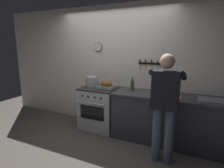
{
  "coord_description": "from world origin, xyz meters",
  "views": [
    {
      "loc": [
        1.57,
        -2.25,
        1.77
      ],
      "look_at": [
        0.14,
        0.85,
        1.04
      ],
      "focal_mm": 28.95,
      "sensor_mm": 36.0,
      "label": 1
    }
  ],
  "objects_px": {
    "bottle_olive_oil": "(132,85)",
    "stock_pot": "(92,81)",
    "stove": "(99,108)",
    "cutting_board": "(170,96)",
    "bottle_hot_sauce": "(168,90)",
    "bottle_vinegar": "(161,87)",
    "person_cook": "(165,102)",
    "roasting_pan": "(106,85)"
  },
  "relations": [
    {
      "from": "bottle_hot_sauce",
      "to": "stove",
      "type": "bearing_deg",
      "value": -174.11
    },
    {
      "from": "person_cook",
      "to": "bottle_vinegar",
      "type": "bearing_deg",
      "value": 4.45
    },
    {
      "from": "roasting_pan",
      "to": "stock_pot",
      "type": "xyz_separation_m",
      "value": [
        -0.38,
        0.06,
        0.03
      ]
    },
    {
      "from": "roasting_pan",
      "to": "stock_pot",
      "type": "distance_m",
      "value": 0.39
    },
    {
      "from": "cutting_board",
      "to": "bottle_olive_oil",
      "type": "distance_m",
      "value": 0.75
    },
    {
      "from": "person_cook",
      "to": "cutting_board",
      "type": "distance_m",
      "value": 0.49
    },
    {
      "from": "bottle_hot_sauce",
      "to": "bottle_olive_oil",
      "type": "bearing_deg",
      "value": -171.45
    },
    {
      "from": "stock_pot",
      "to": "bottle_hot_sauce",
      "type": "bearing_deg",
      "value": 3.12
    },
    {
      "from": "bottle_vinegar",
      "to": "person_cook",
      "type": "bearing_deg",
      "value": -76.1
    },
    {
      "from": "person_cook",
      "to": "cutting_board",
      "type": "xyz_separation_m",
      "value": [
        0.01,
        0.49,
        -0.04
      ]
    },
    {
      "from": "roasting_pan",
      "to": "stock_pot",
      "type": "bearing_deg",
      "value": 171.46
    },
    {
      "from": "stove",
      "to": "cutting_board",
      "type": "relative_size",
      "value": 2.5
    },
    {
      "from": "stove",
      "to": "roasting_pan",
      "type": "relative_size",
      "value": 2.56
    },
    {
      "from": "person_cook",
      "to": "bottle_vinegar",
      "type": "relative_size",
      "value": 6.29
    },
    {
      "from": "stove",
      "to": "bottle_vinegar",
      "type": "height_order",
      "value": "bottle_vinegar"
    },
    {
      "from": "cutting_board",
      "to": "bottle_olive_oil",
      "type": "height_order",
      "value": "bottle_olive_oil"
    },
    {
      "from": "person_cook",
      "to": "bottle_vinegar",
      "type": "height_order",
      "value": "person_cook"
    },
    {
      "from": "person_cook",
      "to": "cutting_board",
      "type": "height_order",
      "value": "person_cook"
    },
    {
      "from": "roasting_pan",
      "to": "bottle_vinegar",
      "type": "distance_m",
      "value": 1.09
    },
    {
      "from": "roasting_pan",
      "to": "bottle_hot_sauce",
      "type": "distance_m",
      "value": 1.21
    },
    {
      "from": "person_cook",
      "to": "bottle_hot_sauce",
      "type": "relative_size",
      "value": 10.26
    },
    {
      "from": "stove",
      "to": "bottle_olive_oil",
      "type": "bearing_deg",
      "value": 3.42
    },
    {
      "from": "stock_pot",
      "to": "cutting_board",
      "type": "bearing_deg",
      "value": -5.51
    },
    {
      "from": "roasting_pan",
      "to": "bottle_olive_oil",
      "type": "relative_size",
      "value": 1.36
    },
    {
      "from": "roasting_pan",
      "to": "bottle_olive_oil",
      "type": "xyz_separation_m",
      "value": [
        0.54,
        0.04,
        0.03
      ]
    },
    {
      "from": "stock_pot",
      "to": "person_cook",
      "type": "bearing_deg",
      "value": -21.59
    },
    {
      "from": "stove",
      "to": "stock_pot",
      "type": "bearing_deg",
      "value": 165.28
    },
    {
      "from": "person_cook",
      "to": "stock_pot",
      "type": "bearing_deg",
      "value": 58.96
    },
    {
      "from": "cutting_board",
      "to": "stove",
      "type": "bearing_deg",
      "value": 175.87
    },
    {
      "from": "stock_pot",
      "to": "cutting_board",
      "type": "xyz_separation_m",
      "value": [
        1.66,
        -0.16,
        -0.1
      ]
    },
    {
      "from": "person_cook",
      "to": "bottle_hot_sauce",
      "type": "height_order",
      "value": "person_cook"
    },
    {
      "from": "bottle_hot_sauce",
      "to": "bottle_vinegar",
      "type": "distance_m",
      "value": 0.13
    },
    {
      "from": "stove",
      "to": "roasting_pan",
      "type": "height_order",
      "value": "roasting_pan"
    },
    {
      "from": "bottle_vinegar",
      "to": "cutting_board",
      "type": "bearing_deg",
      "value": -51.62
    },
    {
      "from": "cutting_board",
      "to": "person_cook",
      "type": "bearing_deg",
      "value": -91.0
    },
    {
      "from": "bottle_olive_oil",
      "to": "stock_pot",
      "type": "bearing_deg",
      "value": 179.21
    },
    {
      "from": "roasting_pan",
      "to": "bottle_vinegar",
      "type": "xyz_separation_m",
      "value": [
        1.08,
        0.14,
        0.03
      ]
    },
    {
      "from": "bottle_hot_sauce",
      "to": "bottle_vinegar",
      "type": "xyz_separation_m",
      "value": [
        -0.12,
        -0.01,
        0.04
      ]
    },
    {
      "from": "cutting_board",
      "to": "bottle_hot_sauce",
      "type": "bearing_deg",
      "value": 105.76
    },
    {
      "from": "stove",
      "to": "roasting_pan",
      "type": "distance_m",
      "value": 0.56
    },
    {
      "from": "person_cook",
      "to": "stove",
      "type": "bearing_deg",
      "value": 57.99
    },
    {
      "from": "stove",
      "to": "cutting_board",
      "type": "bearing_deg",
      "value": -4.13
    }
  ]
}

